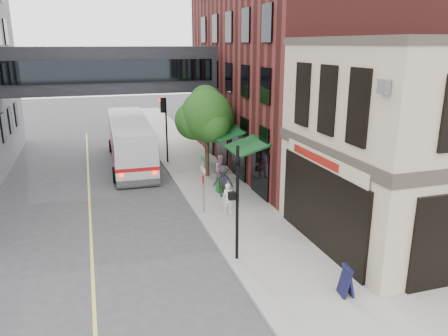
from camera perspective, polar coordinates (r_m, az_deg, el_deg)
ground at (r=15.68m, az=2.70°, el=-15.60°), size 120.00×120.00×0.00m
sidewalk_main at (r=28.53m, az=-3.12°, el=-0.59°), size 4.00×60.00×0.15m
corner_building at (r=20.31m, az=25.34°, el=3.09°), size 10.19×8.12×8.45m
brick_building at (r=31.19m, az=10.96°, el=13.48°), size 13.76×18.00×14.00m
skyway_bridge at (r=30.61m, az=-14.56°, el=12.31°), size 14.00×3.18×3.00m
traffic_signal_near at (r=16.23m, az=1.65°, el=-2.81°), size 0.44×0.22×4.60m
traffic_signal_far at (r=30.32m, az=-7.84°, el=6.61°), size 0.53×0.28×4.50m
street_sign_pole at (r=21.12m, az=-2.72°, el=-1.31°), size 0.08×0.75×3.00m
street_tree at (r=26.98m, az=-2.43°, el=6.82°), size 3.80×3.20×5.60m
lane_marking at (r=23.97m, az=-17.14°, el=-4.76°), size 0.12×40.00×0.01m
bus at (r=31.16m, az=-12.17°, el=3.68°), size 3.08×11.68×3.13m
pedestrian_a at (r=21.34m, az=0.53°, el=-4.02°), size 0.63×0.51×1.52m
pedestrian_b at (r=25.92m, az=-0.39°, el=-0.14°), size 0.88×0.71×1.71m
pedestrian_c at (r=23.62m, az=-0.11°, el=-1.78°), size 1.26×1.02×1.70m
newspaper_box at (r=24.43m, az=-0.46°, el=-2.25°), size 0.47×0.44×0.82m
sandwich_board at (r=15.41m, az=15.69°, el=-13.98°), size 0.45×0.63×1.04m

